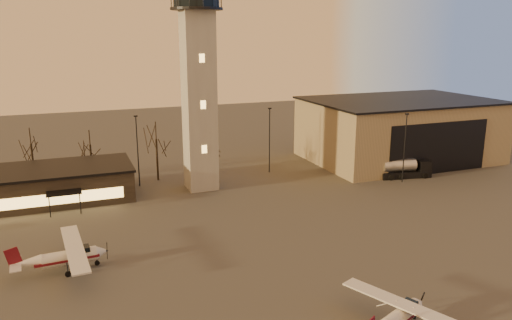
{
  "coord_description": "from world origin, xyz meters",
  "views": [
    {
      "loc": [
        -17.1,
        -35.26,
        21.14
      ],
      "look_at": [
        1.63,
        13.0,
        7.92
      ],
      "focal_mm": 35.0,
      "sensor_mm": 36.0,
      "label": 1
    }
  ],
  "objects_px": {
    "hangar": "(399,129)",
    "terminal": "(30,186)",
    "cessna_front": "(402,318)",
    "cessna_rear": "(71,259)",
    "control_tower": "(198,70)",
    "fuel_truck": "(405,170)"
  },
  "relations": [
    {
      "from": "hangar",
      "to": "control_tower",
      "type": "bearing_deg",
      "value": -173.69
    },
    {
      "from": "hangar",
      "to": "cessna_front",
      "type": "relative_size",
      "value": 3.11
    },
    {
      "from": "terminal",
      "to": "fuel_truck",
      "type": "height_order",
      "value": "terminal"
    },
    {
      "from": "hangar",
      "to": "terminal",
      "type": "relative_size",
      "value": 1.2
    },
    {
      "from": "terminal",
      "to": "cessna_rear",
      "type": "distance_m",
      "value": 22.48
    },
    {
      "from": "cessna_front",
      "to": "cessna_rear",
      "type": "relative_size",
      "value": 0.86
    },
    {
      "from": "control_tower",
      "to": "cessna_front",
      "type": "height_order",
      "value": "control_tower"
    },
    {
      "from": "hangar",
      "to": "cessna_front",
      "type": "height_order",
      "value": "hangar"
    },
    {
      "from": "hangar",
      "to": "terminal",
      "type": "xyz_separation_m",
      "value": [
        -57.99,
        -2.0,
        -3.0
      ]
    },
    {
      "from": "terminal",
      "to": "fuel_truck",
      "type": "relative_size",
      "value": 3.18
    },
    {
      "from": "terminal",
      "to": "cessna_front",
      "type": "height_order",
      "value": "terminal"
    },
    {
      "from": "cessna_front",
      "to": "terminal",
      "type": "bearing_deg",
      "value": 99.6
    },
    {
      "from": "fuel_truck",
      "to": "control_tower",
      "type": "bearing_deg",
      "value": 179.18
    },
    {
      "from": "cessna_front",
      "to": "fuel_truck",
      "type": "bearing_deg",
      "value": 28.99
    },
    {
      "from": "control_tower",
      "to": "hangar",
      "type": "height_order",
      "value": "control_tower"
    },
    {
      "from": "hangar",
      "to": "fuel_truck",
      "type": "bearing_deg",
      "value": -121.41
    },
    {
      "from": "terminal",
      "to": "fuel_truck",
      "type": "distance_m",
      "value": 52.52
    },
    {
      "from": "control_tower",
      "to": "fuel_truck",
      "type": "distance_m",
      "value": 34.08
    },
    {
      "from": "control_tower",
      "to": "fuel_truck",
      "type": "bearing_deg",
      "value": -11.33
    },
    {
      "from": "terminal",
      "to": "cessna_rear",
      "type": "bearing_deg",
      "value": -79.03
    },
    {
      "from": "hangar",
      "to": "cessna_front",
      "type": "distance_m",
      "value": 53.35
    },
    {
      "from": "cessna_front",
      "to": "cessna_rear",
      "type": "height_order",
      "value": "cessna_rear"
    }
  ]
}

